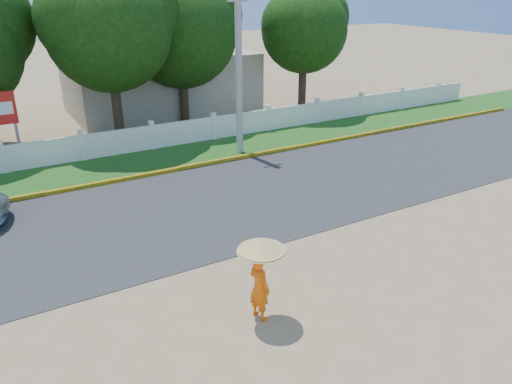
% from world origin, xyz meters
% --- Properties ---
extents(ground, '(120.00, 120.00, 0.00)m').
position_xyz_m(ground, '(0.00, 0.00, 0.00)').
color(ground, '#9E8460').
rests_on(ground, ground).
extents(road, '(60.00, 7.00, 0.02)m').
position_xyz_m(road, '(0.00, 4.50, 0.01)').
color(road, '#38383A').
rests_on(road, ground).
extents(grass_verge, '(60.00, 3.50, 0.03)m').
position_xyz_m(grass_verge, '(0.00, 9.75, 0.01)').
color(grass_verge, '#2D601E').
rests_on(grass_verge, ground).
extents(curb, '(40.00, 0.18, 0.16)m').
position_xyz_m(curb, '(0.00, 8.05, 0.08)').
color(curb, yellow).
rests_on(curb, ground).
extents(fence, '(40.00, 0.10, 1.10)m').
position_xyz_m(fence, '(0.00, 11.20, 0.55)').
color(fence, silver).
rests_on(fence, ground).
extents(building_near, '(10.00, 6.00, 3.20)m').
position_xyz_m(building_near, '(3.00, 18.00, 1.60)').
color(building_near, '#B7AD99').
rests_on(building_near, ground).
extents(utility_pole, '(0.28, 0.28, 7.02)m').
position_xyz_m(utility_pole, '(3.15, 8.87, 3.51)').
color(utility_pole, '#999896').
rests_on(utility_pole, ground).
extents(monk_with_parasol, '(1.06, 1.06, 1.93)m').
position_xyz_m(monk_with_parasol, '(-1.96, -1.58, 1.26)').
color(monk_with_parasol, orange).
rests_on(monk_with_parasol, ground).
extents(tree_row, '(28.61, 7.20, 7.80)m').
position_xyz_m(tree_row, '(-3.22, 14.10, 4.60)').
color(tree_row, '#473828').
rests_on(tree_row, ground).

